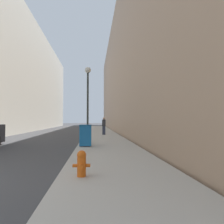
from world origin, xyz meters
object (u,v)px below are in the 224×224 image
object	(u,v)px
fire_hydrant	(82,163)
trash_bin	(86,135)
lamppost	(88,94)
pedestrian_on_sidewalk	(104,126)

from	to	relation	value
fire_hydrant	trash_bin	distance (m)	6.77
lamppost	pedestrian_on_sidewalk	bearing A→B (deg)	78.73
lamppost	pedestrian_on_sidewalk	xyz separation A→B (m)	(1.43, 7.19, -2.42)
fire_hydrant	trash_bin	bearing A→B (deg)	91.35
lamppost	fire_hydrant	bearing A→B (deg)	-89.31
trash_bin	pedestrian_on_sidewalk	distance (m)	9.62
fire_hydrant	pedestrian_on_sidewalk	world-z (taller)	pedestrian_on_sidewalk
fire_hydrant	pedestrian_on_sidewalk	xyz separation A→B (m)	(1.32, 16.27, 0.52)
lamppost	pedestrian_on_sidewalk	world-z (taller)	lamppost
fire_hydrant	trash_bin	size ratio (longest dim) A/B	0.56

